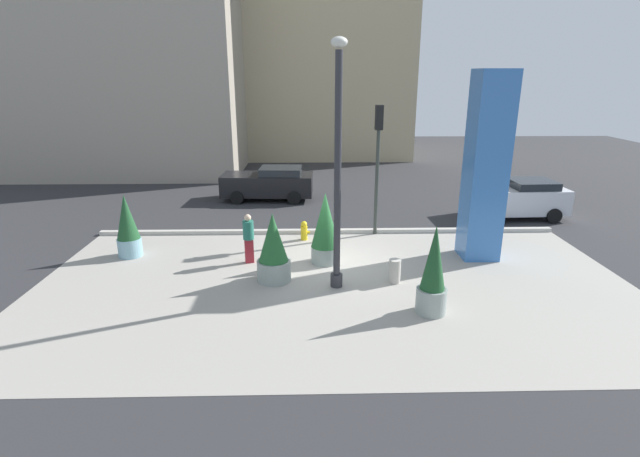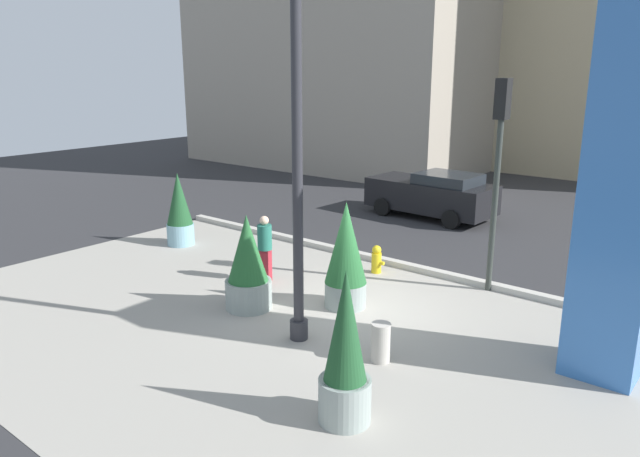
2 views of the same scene
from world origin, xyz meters
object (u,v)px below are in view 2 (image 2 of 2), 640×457
at_px(art_pillar_blue, 624,200).
at_px(potted_plant_curbside, 248,266).
at_px(potted_plant_near_right, 346,256).
at_px(fire_hydrant, 377,259).
at_px(concrete_bollard, 381,343).
at_px(traffic_light_corner, 499,152).
at_px(car_intersection, 432,194).
at_px(potted_plant_near_left, 345,355).
at_px(potted_plant_by_pillar, 179,210).
at_px(lamp_post, 297,169).
at_px(pedestrian_crossing, 265,245).

relative_size(art_pillar_blue, potted_plant_curbside, 2.89).
xyz_separation_m(potted_plant_curbside, potted_plant_near_right, (1.62, 1.44, 0.20)).
height_order(fire_hydrant, concrete_bollard, same).
bearing_deg(traffic_light_corner, fire_hydrant, -166.96).
xyz_separation_m(potted_plant_curbside, concrete_bollard, (3.68, -0.26, -0.62)).
height_order(fire_hydrant, car_intersection, car_intersection).
relative_size(potted_plant_curbside, potted_plant_near_left, 0.88).
relative_size(potted_plant_by_pillar, concrete_bollard, 2.95).
relative_size(lamp_post, traffic_light_corner, 1.40).
xyz_separation_m(potted_plant_near_left, fire_hydrant, (-3.40, 5.98, -0.74)).
xyz_separation_m(potted_plant_curbside, traffic_light_corner, (3.71, 4.42, 2.35)).
bearing_deg(potted_plant_by_pillar, lamp_post, -20.80).
height_order(lamp_post, potted_plant_by_pillar, lamp_post).
bearing_deg(potted_plant_near_right, potted_plant_curbside, -138.44).
relative_size(potted_plant_curbside, traffic_light_corner, 0.43).
relative_size(art_pillar_blue, pedestrian_crossing, 3.68).
relative_size(lamp_post, potted_plant_near_left, 2.84).
bearing_deg(lamp_post, traffic_light_corner, 69.68).
bearing_deg(concrete_bollard, car_intersection, 114.00).
relative_size(art_pillar_blue, concrete_bollard, 8.31).
bearing_deg(pedestrian_crossing, car_intersection, 89.86).
height_order(lamp_post, traffic_light_corner, lamp_post).
bearing_deg(art_pillar_blue, potted_plant_near_left, -122.71).
xyz_separation_m(potted_plant_by_pillar, concrete_bollard, (8.82, -2.45, -0.69)).
bearing_deg(potted_plant_near_right, fire_hydrant, 107.15).
bearing_deg(car_intersection, potted_plant_near_right, -73.63).
height_order(art_pillar_blue, potted_plant_near_left, art_pillar_blue).
height_order(potted_plant_curbside, concrete_bollard, potted_plant_curbside).
distance_m(fire_hydrant, car_intersection, 6.53).
height_order(traffic_light_corner, pedestrian_crossing, traffic_light_corner).
distance_m(fire_hydrant, concrete_bollard, 4.89).
relative_size(concrete_bollard, car_intersection, 0.16).
xyz_separation_m(potted_plant_by_pillar, traffic_light_corner, (8.86, 2.23, 2.28)).
relative_size(lamp_post, potted_plant_near_right, 2.89).
bearing_deg(traffic_light_corner, potted_plant_curbside, -129.99).
relative_size(fire_hydrant, concrete_bollard, 1.00).
height_order(lamp_post, car_intersection, lamp_post).
xyz_separation_m(art_pillar_blue, concrete_bollard, (-3.26, -2.15, -2.74)).
xyz_separation_m(potted_plant_by_pillar, car_intersection, (4.24, 7.83, -0.22)).
distance_m(art_pillar_blue, concrete_bollard, 4.77).
distance_m(potted_plant_by_pillar, potted_plant_near_left, 10.43).
xyz_separation_m(potted_plant_curbside, pedestrian_crossing, (-0.92, 1.49, -0.06)).
bearing_deg(potted_plant_near_right, pedestrian_crossing, 178.72).
bearing_deg(car_intersection, potted_plant_near_left, -66.94).
height_order(lamp_post, pedestrian_crossing, lamp_post).
height_order(concrete_bollard, traffic_light_corner, traffic_light_corner).
relative_size(potted_plant_by_pillar, fire_hydrant, 2.95).
distance_m(potted_plant_curbside, traffic_light_corner, 6.23).
bearing_deg(potted_plant_by_pillar, car_intersection, 61.55).
bearing_deg(pedestrian_crossing, art_pillar_blue, 2.87).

